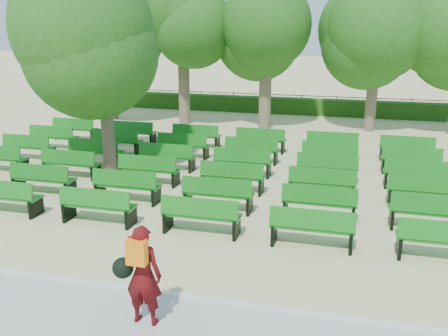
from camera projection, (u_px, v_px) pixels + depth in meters
name	position (u px, v px, depth m)	size (l,w,h in m)	color
ground	(221.00, 192.00, 15.72)	(120.00, 120.00, 0.00)	#C7C284
paving	(114.00, 325.00, 8.85)	(30.00, 2.20, 0.06)	#B1B1AD
curb	(140.00, 291.00, 9.91)	(30.00, 0.12, 0.10)	silver
hedge	(283.00, 106.00, 28.58)	(26.00, 0.70, 0.90)	#235215
fence	(283.00, 112.00, 29.08)	(26.00, 0.10, 1.02)	black
tree_line	(271.00, 127.00, 25.00)	(21.80, 6.80, 7.04)	#255F19
bench_array	(198.00, 176.00, 16.90)	(2.00, 0.66, 1.26)	#137017
tree_among	(102.00, 44.00, 16.45)	(5.05, 5.05, 6.73)	brown
person	(141.00, 274.00, 8.61)	(0.87, 0.52, 1.85)	#4D0B0C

